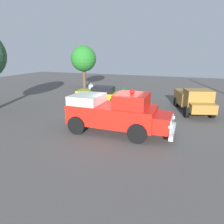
# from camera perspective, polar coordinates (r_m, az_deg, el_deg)

# --- Properties ---
(ground_plane) EXTENTS (60.00, 60.00, 0.00)m
(ground_plane) POSITION_cam_1_polar(r_m,az_deg,el_deg) (12.51, 2.13, -4.56)
(ground_plane) COLOR #514F4C
(vintage_fire_truck) EXTENTS (2.32, 5.95, 2.59)m
(vintage_fire_truck) POSITION_cam_1_polar(r_m,az_deg,el_deg) (11.52, 1.09, -0.11)
(vintage_fire_truck) COLOR black
(vintage_fire_truck) RESTS_ON ground
(classic_hot_rod) EXTENTS (2.38, 4.55, 1.46)m
(classic_hot_rod) POSITION_cam_1_polar(r_m,az_deg,el_deg) (18.94, -3.41, 5.00)
(classic_hot_rod) COLOR black
(classic_hot_rod) RESTS_ON ground
(parked_pickup) EXTENTS (5.12, 3.12, 1.90)m
(parked_pickup) POSITION_cam_1_polar(r_m,az_deg,el_deg) (16.88, 21.89, 3.28)
(parked_pickup) COLOR black
(parked_pickup) RESTS_ON ground
(lawn_chair_near_truck) EXTENTS (0.68, 0.68, 1.02)m
(lawn_chair_near_truck) POSITION_cam_1_polar(r_m,az_deg,el_deg) (22.81, -5.97, 6.48)
(lawn_chair_near_truck) COLOR #B7BABF
(lawn_chair_near_truck) RESTS_ON ground
(lawn_chair_by_car) EXTENTS (0.69, 0.69, 1.02)m
(lawn_chair_by_car) POSITION_cam_1_polar(r_m,az_deg,el_deg) (21.14, 2.91, 5.76)
(lawn_chair_by_car) COLOR #B7BABF
(lawn_chair_by_car) RESTS_ON ground
(lawn_chair_spare) EXTENTS (0.64, 0.64, 1.02)m
(lawn_chair_spare) POSITION_cam_1_polar(r_m,az_deg,el_deg) (15.40, -10.07, 1.53)
(lawn_chair_spare) COLOR #B7BABF
(lawn_chair_spare) RESTS_ON ground
(spectator_seated) EXTENTS (0.60, 0.65, 1.29)m
(spectator_seated) POSITION_cam_1_polar(r_m,az_deg,el_deg) (22.68, -5.81, 6.70)
(spectator_seated) COLOR #383842
(spectator_seated) RESTS_ON ground
(oak_tree_left) EXTENTS (3.20, 3.20, 5.32)m
(oak_tree_left) POSITION_cam_1_polar(r_m,az_deg,el_deg) (26.90, -7.98, 14.52)
(oak_tree_left) COLOR brown
(oak_tree_left) RESTS_ON ground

